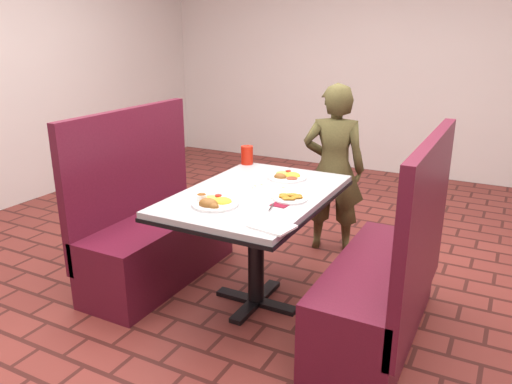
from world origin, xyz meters
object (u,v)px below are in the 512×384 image
at_px(far_dinner_plate, 287,175).
at_px(red_tumbler, 247,155).
at_px(dining_table, 256,207).
at_px(near_dinner_plate, 214,201).
at_px(booth_bench_left, 154,233).
at_px(booth_bench_right, 384,286).
at_px(diner_person, 334,169).
at_px(plantain_plate, 291,198).

relative_size(far_dinner_plate, red_tumbler, 1.90).
distance_m(dining_table, far_dinner_plate, 0.37).
bearing_deg(dining_table, near_dinner_plate, -106.68).
bearing_deg(booth_bench_left, booth_bench_right, 0.00).
relative_size(booth_bench_left, booth_bench_right, 1.00).
height_order(booth_bench_right, diner_person, diner_person).
distance_m(dining_table, plantain_plate, 0.27).
xyz_separation_m(diner_person, plantain_plate, (0.12, -1.08, 0.11)).
distance_m(dining_table, booth_bench_right, 0.86).
relative_size(booth_bench_left, far_dinner_plate, 4.84).
bearing_deg(far_dinner_plate, red_tumbler, 153.71).
xyz_separation_m(dining_table, red_tumbler, (-0.36, 0.55, 0.16)).
bearing_deg(far_dinner_plate, dining_table, -97.69).
distance_m(booth_bench_right, red_tumbler, 1.37).
relative_size(booth_bench_left, near_dinner_plate, 4.69).
bearing_deg(diner_person, far_dinner_plate, 69.06).
bearing_deg(red_tumbler, booth_bench_left, -128.71).
xyz_separation_m(booth_bench_left, plantain_plate, (1.04, -0.04, 0.43)).
bearing_deg(dining_table, red_tumbler, 123.36).
height_order(diner_person, near_dinner_plate, diner_person).
relative_size(dining_table, plantain_plate, 6.31).
bearing_deg(booth_bench_left, dining_table, 0.00).
relative_size(diner_person, far_dinner_plate, 5.26).
relative_size(near_dinner_plate, red_tumbler, 1.97).
bearing_deg(plantain_plate, near_dinner_plate, -140.13).
xyz_separation_m(booth_bench_left, booth_bench_right, (1.60, 0.00, 0.00)).
bearing_deg(near_dinner_plate, far_dinner_plate, 77.94).
relative_size(dining_table, booth_bench_right, 1.01).
bearing_deg(plantain_plate, booth_bench_right, 3.78).
distance_m(near_dinner_plate, plantain_plate, 0.44).
bearing_deg(red_tumbler, dining_table, -56.64).
distance_m(near_dinner_plate, red_tumbler, 0.90).
distance_m(dining_table, diner_person, 1.05).
height_order(booth_bench_left, plantain_plate, booth_bench_left).
relative_size(dining_table, diner_person, 0.93).
bearing_deg(booth_bench_left, diner_person, 48.46).
bearing_deg(diner_person, booth_bench_right, 108.34).
bearing_deg(red_tumbler, far_dinner_plate, -26.29).
relative_size(booth_bench_right, far_dinner_plate, 4.84).
height_order(booth_bench_right, far_dinner_plate, booth_bench_right).
relative_size(booth_bench_right, diner_person, 0.92).
bearing_deg(booth_bench_right, booth_bench_left, 180.00).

